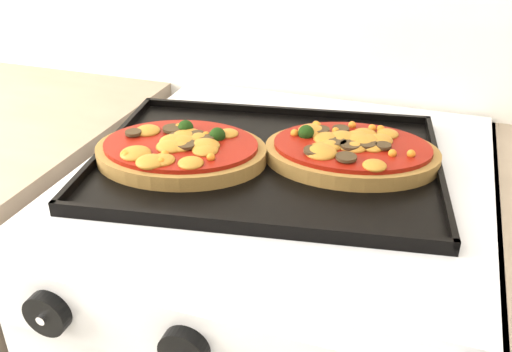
% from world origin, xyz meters
% --- Properties ---
extents(control_panel, '(0.60, 0.02, 0.09)m').
position_xyz_m(control_panel, '(0.04, 1.39, 0.85)').
color(control_panel, silver).
rests_on(control_panel, stove).
extents(knob_left, '(0.06, 0.02, 0.06)m').
position_xyz_m(knob_left, '(-0.15, 1.37, 0.85)').
color(knob_left, black).
rests_on(knob_left, control_panel).
extents(knob_center, '(0.05, 0.02, 0.05)m').
position_xyz_m(knob_center, '(0.03, 1.37, 0.85)').
color(knob_center, black).
rests_on(knob_center, control_panel).
extents(baking_tray, '(0.55, 0.44, 0.02)m').
position_xyz_m(baking_tray, '(0.01, 1.69, 0.92)').
color(baking_tray, black).
rests_on(baking_tray, stove).
extents(pizza_left, '(0.29, 0.24, 0.04)m').
position_xyz_m(pizza_left, '(-0.11, 1.65, 0.94)').
color(pizza_left, '#A37438').
rests_on(pizza_left, baking_tray).
extents(pizza_right, '(0.28, 0.22, 0.04)m').
position_xyz_m(pizza_right, '(0.13, 1.73, 0.94)').
color(pizza_right, '#A37438').
rests_on(pizza_right, baking_tray).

